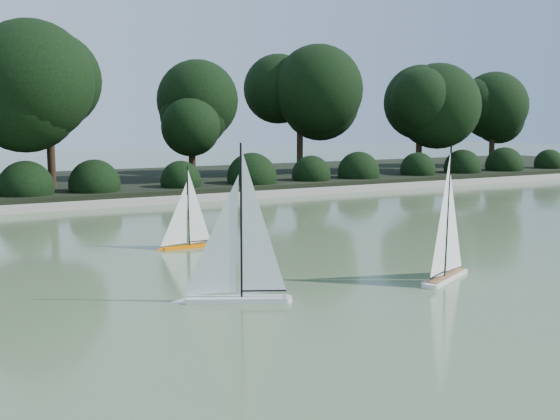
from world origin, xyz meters
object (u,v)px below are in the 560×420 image
sailboat_white_a (227,276)px  sailboat_white_b (449,257)px  sailboat_orange (183,235)px  race_buoy (453,265)px

sailboat_white_a → sailboat_white_b: bearing=-6.4°
sailboat_white_a → sailboat_orange: size_ratio=1.37×
sailboat_white_b → race_buoy: size_ratio=12.92×
sailboat_white_a → sailboat_orange: (0.78, 3.38, -0.08)m
sailboat_white_a → sailboat_orange: 3.47m
sailboat_white_a → race_buoy: size_ratio=13.44×
sailboat_orange → race_buoy: 4.26m
sailboat_orange → sailboat_white_b: bearing=-58.8°
sailboat_white_a → race_buoy: bearing=3.6°
sailboat_white_b → race_buoy: 0.89m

